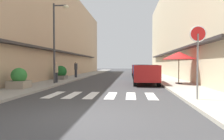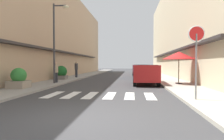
{
  "view_description": "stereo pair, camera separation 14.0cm",
  "coord_description": "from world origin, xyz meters",
  "px_view_note": "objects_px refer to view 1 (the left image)",
  "views": [
    {
      "loc": [
        1.42,
        -5.39,
        1.52
      ],
      "look_at": [
        -0.1,
        10.74,
        1.04
      ],
      "focal_mm": 32.09,
      "sensor_mm": 36.0,
      "label": 1
    },
    {
      "loc": [
        1.56,
        -5.38,
        1.52
      ],
      "look_at": [
        -0.1,
        10.74,
        1.04
      ],
      "focal_mm": 32.09,
      "sensor_mm": 36.0,
      "label": 2
    }
  ],
  "objects_px": {
    "planter_midblock": "(61,73)",
    "parked_car_mid": "(141,70)",
    "pedestrian_walking_far": "(76,69)",
    "round_street_sign": "(198,43)",
    "cafe_umbrella": "(179,56)",
    "street_lamp": "(56,35)",
    "parked_car_near": "(146,72)",
    "pedestrian_walking_near": "(56,72)",
    "parked_car_far": "(139,69)",
    "planter_corner": "(19,79)"
  },
  "relations": [
    {
      "from": "planter_corner",
      "to": "cafe_umbrella",
      "type": "bearing_deg",
      "value": 20.63
    },
    {
      "from": "planter_corner",
      "to": "pedestrian_walking_near",
      "type": "xyz_separation_m",
      "value": [
        0.81,
        3.66,
        0.28
      ]
    },
    {
      "from": "parked_car_mid",
      "to": "planter_midblock",
      "type": "bearing_deg",
      "value": -155.7
    },
    {
      "from": "parked_car_far",
      "to": "planter_midblock",
      "type": "xyz_separation_m",
      "value": [
        -7.52,
        -9.4,
        -0.2
      ]
    },
    {
      "from": "planter_corner",
      "to": "parked_car_mid",
      "type": "bearing_deg",
      "value": 53.53
    },
    {
      "from": "parked_car_mid",
      "to": "parked_car_near",
      "type": "bearing_deg",
      "value": -90.0
    },
    {
      "from": "parked_car_mid",
      "to": "planter_corner",
      "type": "xyz_separation_m",
      "value": [
        -7.57,
        -10.25,
        -0.27
      ]
    },
    {
      "from": "parked_car_mid",
      "to": "pedestrian_walking_far",
      "type": "xyz_separation_m",
      "value": [
        -6.92,
        -0.53,
        0.09
      ]
    },
    {
      "from": "parked_car_mid",
      "to": "round_street_sign",
      "type": "distance_m",
      "value": 13.26
    },
    {
      "from": "parked_car_mid",
      "to": "pedestrian_walking_far",
      "type": "bearing_deg",
      "value": -175.64
    },
    {
      "from": "street_lamp",
      "to": "planter_midblock",
      "type": "xyz_separation_m",
      "value": [
        -1.03,
        3.73,
        -2.91
      ]
    },
    {
      "from": "parked_car_mid",
      "to": "planter_midblock",
      "type": "distance_m",
      "value": 8.26
    },
    {
      "from": "planter_midblock",
      "to": "pedestrian_walking_far",
      "type": "bearing_deg",
      "value": 78.1
    },
    {
      "from": "parked_car_far",
      "to": "pedestrian_walking_near",
      "type": "height_order",
      "value": "pedestrian_walking_near"
    },
    {
      "from": "parked_car_near",
      "to": "pedestrian_walking_far",
      "type": "relative_size",
      "value": 2.52
    },
    {
      "from": "parked_car_near",
      "to": "parked_car_mid",
      "type": "bearing_deg",
      "value": 90.0
    },
    {
      "from": "round_street_sign",
      "to": "planter_corner",
      "type": "xyz_separation_m",
      "value": [
        -9.12,
        2.84,
        -1.7
      ]
    },
    {
      "from": "cafe_umbrella",
      "to": "pedestrian_walking_far",
      "type": "height_order",
      "value": "cafe_umbrella"
    },
    {
      "from": "pedestrian_walking_near",
      "to": "round_street_sign",
      "type": "bearing_deg",
      "value": 49.01
    },
    {
      "from": "parked_car_near",
      "to": "cafe_umbrella",
      "type": "distance_m",
      "value": 2.66
    },
    {
      "from": "parked_car_near",
      "to": "street_lamp",
      "type": "distance_m",
      "value": 7.09
    },
    {
      "from": "pedestrian_walking_near",
      "to": "street_lamp",
      "type": "bearing_deg",
      "value": 23.56
    },
    {
      "from": "street_lamp",
      "to": "cafe_umbrella",
      "type": "xyz_separation_m",
      "value": [
        8.84,
        0.62,
        -1.49
      ]
    },
    {
      "from": "pedestrian_walking_far",
      "to": "parked_car_near",
      "type": "bearing_deg",
      "value": 63.82
    },
    {
      "from": "planter_midblock",
      "to": "pedestrian_walking_near",
      "type": "bearing_deg",
      "value": -76.69
    },
    {
      "from": "parked_car_near",
      "to": "cafe_umbrella",
      "type": "bearing_deg",
      "value": -6.56
    },
    {
      "from": "parked_car_far",
      "to": "street_lamp",
      "type": "height_order",
      "value": "street_lamp"
    },
    {
      "from": "planter_corner",
      "to": "pedestrian_walking_near",
      "type": "bearing_deg",
      "value": 77.57
    },
    {
      "from": "street_lamp",
      "to": "parked_car_near",
      "type": "bearing_deg",
      "value": 7.81
    },
    {
      "from": "parked_car_mid",
      "to": "street_lamp",
      "type": "distance_m",
      "value": 10.02
    },
    {
      "from": "cafe_umbrella",
      "to": "pedestrian_walking_near",
      "type": "bearing_deg",
      "value": -179.51
    },
    {
      "from": "planter_midblock",
      "to": "pedestrian_walking_far",
      "type": "relative_size",
      "value": 0.74
    },
    {
      "from": "parked_car_far",
      "to": "cafe_umbrella",
      "type": "distance_m",
      "value": 12.79
    },
    {
      "from": "pedestrian_walking_near",
      "to": "pedestrian_walking_far",
      "type": "height_order",
      "value": "pedestrian_walking_far"
    },
    {
      "from": "parked_car_near",
      "to": "parked_car_mid",
      "type": "xyz_separation_m",
      "value": [
        0.0,
        6.24,
        0.0
      ]
    },
    {
      "from": "parked_car_near",
      "to": "round_street_sign",
      "type": "height_order",
      "value": "round_street_sign"
    },
    {
      "from": "parked_car_far",
      "to": "planter_corner",
      "type": "height_order",
      "value": "parked_car_far"
    },
    {
      "from": "parked_car_mid",
      "to": "street_lamp",
      "type": "xyz_separation_m",
      "value": [
        -6.5,
        -7.13,
        2.71
      ]
    },
    {
      "from": "planter_midblock",
      "to": "parked_car_mid",
      "type": "bearing_deg",
      "value": 24.3
    },
    {
      "from": "pedestrian_walking_near",
      "to": "pedestrian_walking_far",
      "type": "bearing_deg",
      "value": 178.45
    },
    {
      "from": "parked_car_far",
      "to": "planter_midblock",
      "type": "distance_m",
      "value": 12.04
    },
    {
      "from": "planter_corner",
      "to": "pedestrian_walking_far",
      "type": "distance_m",
      "value": 9.75
    },
    {
      "from": "pedestrian_walking_near",
      "to": "pedestrian_walking_far",
      "type": "xyz_separation_m",
      "value": [
        -0.15,
        6.06,
        0.08
      ]
    },
    {
      "from": "round_street_sign",
      "to": "pedestrian_walking_near",
      "type": "bearing_deg",
      "value": 141.98
    },
    {
      "from": "pedestrian_walking_near",
      "to": "pedestrian_walking_far",
      "type": "relative_size",
      "value": 0.92
    },
    {
      "from": "parked_car_far",
      "to": "planter_midblock",
      "type": "relative_size",
      "value": 3.54
    },
    {
      "from": "parked_car_near",
      "to": "street_lamp",
      "type": "height_order",
      "value": "street_lamp"
    },
    {
      "from": "round_street_sign",
      "to": "pedestrian_walking_far",
      "type": "bearing_deg",
      "value": 123.97
    },
    {
      "from": "parked_car_far",
      "to": "round_street_sign",
      "type": "relative_size",
      "value": 1.52
    },
    {
      "from": "street_lamp",
      "to": "planter_midblock",
      "type": "height_order",
      "value": "street_lamp"
    }
  ]
}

